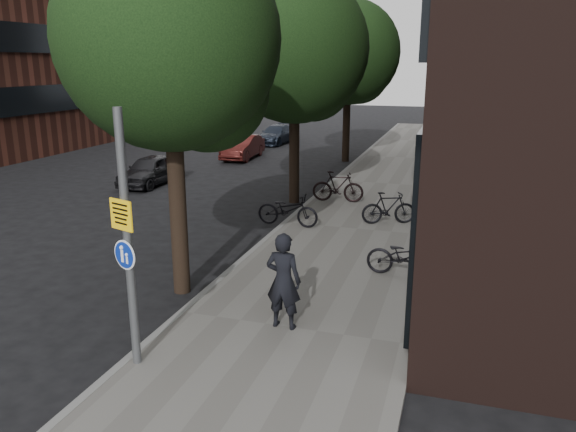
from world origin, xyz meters
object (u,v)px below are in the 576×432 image
at_px(signpost, 128,241).
at_px(parked_bike_facade_near, 406,256).
at_px(parked_car_near, 150,170).
at_px(pedestrian, 283,281).

bearing_deg(signpost, parked_bike_facade_near, 72.45).
relative_size(signpost, parked_bike_facade_near, 2.29).
distance_m(signpost, parked_car_near, 14.75).
distance_m(signpost, pedestrian, 2.95).
xyz_separation_m(pedestrian, parked_car_near, (-9.19, 10.80, -0.43)).
bearing_deg(parked_car_near, signpost, -59.73).
bearing_deg(signpost, pedestrian, 63.96).
height_order(pedestrian, parked_car_near, pedestrian).
xyz_separation_m(parked_bike_facade_near, parked_car_near, (-11.07, 7.53, 0.00)).
relative_size(pedestrian, parked_bike_facade_near, 1.01).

